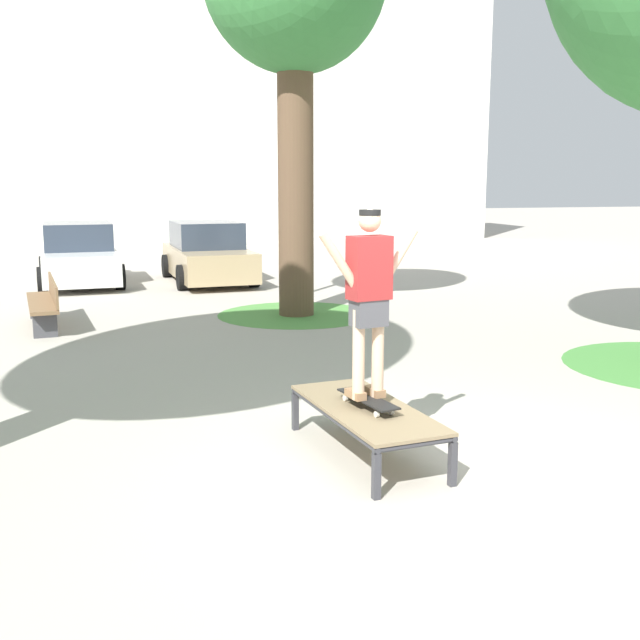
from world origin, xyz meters
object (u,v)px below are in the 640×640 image
(skateboard, at_px, (368,399))
(car_tan, at_px, (207,254))
(skater, at_px, (369,291))
(car_white, at_px, (79,256))
(park_bench, at_px, (45,301))
(light_post, at_px, (289,116))
(skate_box, at_px, (366,412))

(skateboard, bearing_deg, car_tan, 88.54)
(skater, xyz_separation_m, car_white, (-2.76, 13.16, -0.84))
(skater, xyz_separation_m, park_bench, (-3.21, 7.46, -1.08))
(car_white, bearing_deg, park_bench, -94.56)
(skateboard, relative_size, car_tan, 0.19)
(car_white, bearing_deg, light_post, -40.16)
(skateboard, height_order, park_bench, park_bench)
(skate_box, distance_m, light_post, 10.15)
(park_bench, bearing_deg, light_post, 22.33)
(skate_box, xyz_separation_m, car_tan, (0.33, 12.69, 0.28))
(light_post, bearing_deg, car_tan, 111.89)
(skater, height_order, car_white, skater)
(car_tan, relative_size, park_bench, 1.76)
(skater, distance_m, park_bench, 8.19)
(skate_box, xyz_separation_m, light_post, (1.64, 9.42, 3.41))
(skateboard, distance_m, car_tan, 12.72)
(skater, height_order, car_tan, skater)
(car_white, xyz_separation_m, park_bench, (-0.45, -5.70, -0.24))
(skateboard, relative_size, light_post, 0.14)
(park_bench, distance_m, light_post, 6.24)
(car_tan, height_order, light_post, light_post)
(skate_box, distance_m, skateboard, 0.13)
(car_tan, distance_m, light_post, 4.71)
(skater, bearing_deg, car_tan, 88.53)
(skate_box, distance_m, skater, 1.12)
(skate_box, height_order, light_post, light_post)
(skateboard, height_order, light_post, light_post)
(car_white, bearing_deg, car_tan, -8.17)
(car_white, relative_size, light_post, 0.73)
(skater, bearing_deg, skate_box, 95.60)
(skate_box, xyz_separation_m, car_white, (-2.76, 13.13, 0.28))
(skateboard, xyz_separation_m, car_tan, (0.33, 12.72, 0.15))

